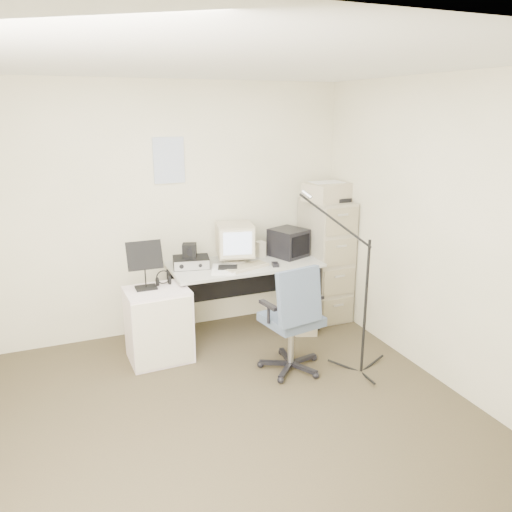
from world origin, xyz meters
name	(u,v)px	position (x,y,z in m)	size (l,w,h in m)	color
floor	(236,419)	(0.00, 0.00, -0.01)	(3.60, 3.60, 0.01)	#403527
ceiling	(231,62)	(0.00, 0.00, 2.50)	(3.60, 3.60, 0.01)	white
wall_back	(173,211)	(0.00, 1.80, 1.25)	(3.60, 0.02, 2.50)	beige
wall_front	(404,394)	(0.00, -1.80, 1.25)	(3.60, 0.02, 2.50)	beige
wall_right	(443,235)	(1.80, 0.00, 1.25)	(0.02, 3.60, 2.50)	beige
wall_calendar	(169,160)	(-0.02, 1.79, 1.75)	(0.30, 0.02, 0.44)	white
filing_cabinet	(325,260)	(1.58, 1.48, 0.65)	(0.40, 0.60, 1.30)	tan
printer	(329,192)	(1.58, 1.46, 1.39)	(0.49, 0.33, 0.19)	#B9A892
desk	(245,297)	(0.63, 1.45, 0.36)	(1.50, 0.70, 0.73)	beige
crt_monitor	(235,243)	(0.56, 1.54, 0.93)	(0.35, 0.37, 0.39)	#B9A892
crt_tv	(288,243)	(1.15, 1.52, 0.88)	(0.32, 0.34, 0.29)	black
desk_speaker	(260,249)	(0.86, 1.60, 0.81)	(0.09, 0.09, 0.17)	beige
keyboard	(246,267)	(0.58, 1.28, 0.74)	(0.46, 0.16, 0.03)	#B9A892
mouse	(275,264)	(0.88, 1.24, 0.75)	(0.06, 0.10, 0.03)	black
radio_receiver	(191,262)	(0.10, 1.53, 0.78)	(0.35, 0.25, 0.10)	black
radio_speaker	(189,250)	(0.09, 1.54, 0.90)	(0.13, 0.12, 0.13)	black
papers	(224,269)	(0.36, 1.30, 0.74)	(0.23, 0.31, 0.02)	white
pc_tower	(304,306)	(1.23, 1.27, 0.23)	(0.22, 0.50, 0.47)	#B9A892
office_chair	(291,317)	(0.71, 0.52, 0.50)	(0.58, 0.58, 1.00)	slate
side_cart	(159,325)	(-0.33, 1.15, 0.34)	(0.55, 0.44, 0.68)	white
music_stand	(145,264)	(-0.41, 1.21, 0.91)	(0.31, 0.16, 0.45)	black
headphones	(163,280)	(-0.24, 1.26, 0.73)	(0.15, 0.15, 0.03)	black
mic_stand	(367,288)	(1.27, 0.25, 0.79)	(0.02, 0.02, 1.57)	black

